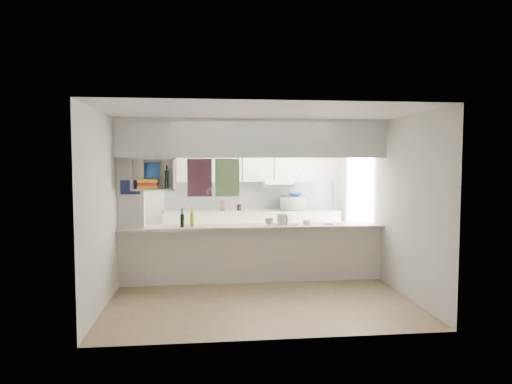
{
  "coord_description": "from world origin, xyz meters",
  "views": [
    {
      "loc": [
        -0.75,
        -7.22,
        1.96
      ],
      "look_at": [
        0.1,
        0.5,
        1.42
      ],
      "focal_mm": 32.0,
      "sensor_mm": 36.0,
      "label": 1
    }
  ],
  "objects": [
    {
      "name": "wall_back",
      "position": [
        0.0,
        2.4,
        1.3
      ],
      "size": [
        4.2,
        0.0,
        4.2
      ],
      "primitive_type": "plane",
      "rotation": [
        1.57,
        0.0,
        0.0
      ],
      "color": "silver",
      "rests_on": "floor"
    },
    {
      "name": "ceiling",
      "position": [
        0.0,
        0.0,
        2.6
      ],
      "size": [
        4.8,
        4.8,
        0.0
      ],
      "primitive_type": "plane",
      "color": "white",
      "rests_on": "wall_back"
    },
    {
      "name": "wall_right",
      "position": [
        2.1,
        0.0,
        1.3
      ],
      "size": [
        0.0,
        4.8,
        4.8
      ],
      "primitive_type": "plane",
      "rotation": [
        1.57,
        0.0,
        -1.57
      ],
      "color": "silver",
      "rests_on": "floor"
    },
    {
      "name": "bowl",
      "position": [
        1.09,
        2.05,
        1.25
      ],
      "size": [
        0.28,
        0.28,
        0.07
      ],
      "primitive_type": "imported",
      "color": "#0D3F95",
      "rests_on": "microwave"
    },
    {
      "name": "microwave",
      "position": [
        1.05,
        2.06,
        1.07
      ],
      "size": [
        0.59,
        0.45,
        0.3
      ],
      "primitive_type": "imported",
      "rotation": [
        0.0,
        0.0,
        2.97
      ],
      "color": "white",
      "rests_on": "bench_top"
    },
    {
      "name": "floor",
      "position": [
        0.0,
        0.0,
        0.0
      ],
      "size": [
        4.8,
        4.8,
        0.0
      ],
      "primitive_type": "plane",
      "color": "#8D7752",
      "rests_on": "ground"
    },
    {
      "name": "wine_bottles",
      "position": [
        -1.04,
        -0.04,
        1.03
      ],
      "size": [
        0.21,
        0.14,
        0.31
      ],
      "color": "black",
      "rests_on": "breakfast_bar"
    },
    {
      "name": "cup",
      "position": [
        0.25,
        -0.06,
        0.99
      ],
      "size": [
        0.16,
        0.16,
        0.1
      ],
      "primitive_type": "imported",
      "rotation": [
        0.0,
        0.0,
        0.24
      ],
      "color": "white",
      "rests_on": "dish_rack"
    },
    {
      "name": "kitchen_run",
      "position": [
        0.16,
        2.14,
        0.83
      ],
      "size": [
        3.6,
        0.63,
        2.24
      ],
      "color": "beige",
      "rests_on": "floor"
    },
    {
      "name": "plastic_tubs",
      "position": [
        0.91,
        0.04,
        0.95
      ],
      "size": [
        0.49,
        0.17,
        0.07
      ],
      "color": "silver",
      "rests_on": "breakfast_bar"
    },
    {
      "name": "cubby_shelf",
      "position": [
        -1.57,
        -0.06,
        1.71
      ],
      "size": [
        0.65,
        0.35,
        0.5
      ],
      "color": "white",
      "rests_on": "bulkhead"
    },
    {
      "name": "wall_left",
      "position": [
        -2.1,
        0.0,
        1.3
      ],
      "size": [
        0.0,
        4.8,
        4.8
      ],
      "primitive_type": "plane",
      "rotation": [
        1.57,
        0.0,
        1.57
      ],
      "color": "silver",
      "rests_on": "floor"
    },
    {
      "name": "knife_block",
      "position": [
        -0.41,
        2.18,
        1.02
      ],
      "size": [
        0.1,
        0.08,
        0.19
      ],
      "primitive_type": "cube",
      "rotation": [
        0.0,
        0.0,
        -0.07
      ],
      "color": "#4F2C1B",
      "rests_on": "bench_top"
    },
    {
      "name": "servery_partition",
      "position": [
        -0.17,
        0.0,
        1.66
      ],
      "size": [
        4.2,
        0.5,
        2.6
      ],
      "color": "silver",
      "rests_on": "floor"
    },
    {
      "name": "utensil_jar",
      "position": [
        -0.07,
        2.15,
        0.99
      ],
      "size": [
        0.09,
        0.09,
        0.13
      ],
      "primitive_type": "cylinder",
      "color": "black",
      "rests_on": "bench_top"
    },
    {
      "name": "dish_rack",
      "position": [
        0.5,
        -0.0,
        1.0
      ],
      "size": [
        0.43,
        0.37,
        0.2
      ],
      "rotation": [
        0.0,
        0.0,
        0.34
      ],
      "color": "silver",
      "rests_on": "breakfast_bar"
    }
  ]
}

